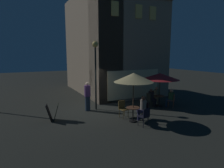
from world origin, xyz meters
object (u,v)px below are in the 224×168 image
(cafe_table_1, at_px, (159,99))
(patron_seated_3, at_px, (152,97))
(cafe_chair_5, at_px, (150,99))
(cafe_chair_1, at_px, (145,109))
(patron_seated_2, at_px, (157,94))
(menu_sandwich_board, at_px, (53,113))
(patron_standing_4, at_px, (87,96))
(cafe_chair_3, at_px, (172,99))
(patio_umbrella_1, at_px, (160,76))
(patio_umbrella_0, at_px, (134,78))
(cafe_table_0, at_px, (133,112))
(cafe_chair_0, at_px, (145,115))
(cafe_chair_2, at_px, (123,107))
(street_lamp_near_corner, at_px, (95,59))
(cafe_chair_4, at_px, (156,96))
(patron_seated_1, at_px, (170,97))
(patron_seated_0, at_px, (143,106))

(cafe_table_1, height_order, patron_seated_3, patron_seated_3)
(cafe_table_1, distance_m, cafe_chair_5, 0.79)
(cafe_chair_1, bearing_deg, patron_seated_2, -144.83)
(menu_sandwich_board, xyz_separation_m, patron_standing_4, (2.25, 0.92, 0.45))
(cafe_chair_3, xyz_separation_m, cafe_chair_5, (-1.33, 0.66, 0.02))
(patio_umbrella_1, relative_size, patron_standing_4, 1.40)
(patio_umbrella_0, relative_size, patron_seated_2, 2.13)
(cafe_table_0, distance_m, cafe_chair_1, 0.78)
(cafe_chair_0, height_order, patron_seated_2, patron_seated_2)
(cafe_chair_2, xyz_separation_m, patron_seated_2, (3.59, 1.45, 0.12))
(cafe_table_0, distance_m, cafe_chair_3, 3.91)
(cafe_chair_0, bearing_deg, menu_sandwich_board, 43.80)
(street_lamp_near_corner, xyz_separation_m, cafe_chair_0, (1.01, -3.74, -2.58))
(cafe_chair_0, distance_m, cafe_chair_4, 4.71)
(menu_sandwich_board, height_order, patron_seated_2, patron_seated_2)
(patron_seated_3, bearing_deg, cafe_chair_2, -161.36)
(patio_umbrella_1, distance_m, patron_seated_3, 1.45)
(patio_umbrella_1, relative_size, patron_seated_2, 2.10)
(cafe_table_0, xyz_separation_m, patron_seated_1, (3.67, 1.18, 0.16))
(patron_seated_0, bearing_deg, cafe_chair_4, -145.16)
(patron_seated_1, bearing_deg, cafe_chair_1, 71.42)
(cafe_chair_3, xyz_separation_m, patron_seated_3, (-1.19, 0.66, 0.16))
(cafe_chair_1, distance_m, patron_seated_0, 0.23)
(patron_seated_0, bearing_deg, cafe_chair_2, -51.86)
(cafe_chair_1, height_order, patron_seated_0, patron_seated_0)
(cafe_chair_1, distance_m, patron_seated_2, 3.51)
(patron_seated_2, bearing_deg, cafe_chair_3, 37.69)
(cafe_chair_0, bearing_deg, patron_seated_0, -39.15)
(cafe_chair_5, height_order, patron_standing_4, patron_standing_4)
(cafe_chair_3, bearing_deg, patio_umbrella_1, -0.00)
(patio_umbrella_1, height_order, patron_seated_3, patio_umbrella_1)
(patron_standing_4, bearing_deg, cafe_chair_5, -177.40)
(street_lamp_near_corner, xyz_separation_m, cafe_chair_1, (1.64, -2.86, -2.60))
(cafe_chair_5, relative_size, patron_seated_3, 0.77)
(cafe_chair_0, relative_size, cafe_chair_4, 1.01)
(cafe_table_0, distance_m, patron_seated_0, 0.66)
(cafe_chair_1, xyz_separation_m, patron_seated_1, (2.90, 1.12, 0.15))
(cafe_chair_0, bearing_deg, patio_umbrella_1, -60.05)
(cafe_chair_1, bearing_deg, patron_seated_0, 0.00)
(cafe_chair_1, relative_size, patron_seated_2, 0.78)
(patio_umbrella_0, relative_size, patron_seated_0, 1.98)
(cafe_chair_4, xyz_separation_m, patron_standing_4, (-4.96, 0.48, 0.35))
(street_lamp_near_corner, bearing_deg, cafe_chair_4, -6.25)
(cafe_table_1, xyz_separation_m, cafe_chair_2, (-3.33, -0.88, 0.05))
(cafe_chair_0, relative_size, cafe_chair_2, 0.99)
(patron_seated_0, distance_m, patron_seated_2, 3.63)
(patio_umbrella_1, relative_size, cafe_chair_2, 2.70)
(cafe_table_1, xyz_separation_m, patron_seated_0, (-2.58, -1.68, 0.22))
(cafe_table_0, bearing_deg, cafe_chair_2, 97.64)
(patio_umbrella_1, height_order, cafe_chair_5, patio_umbrella_1)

